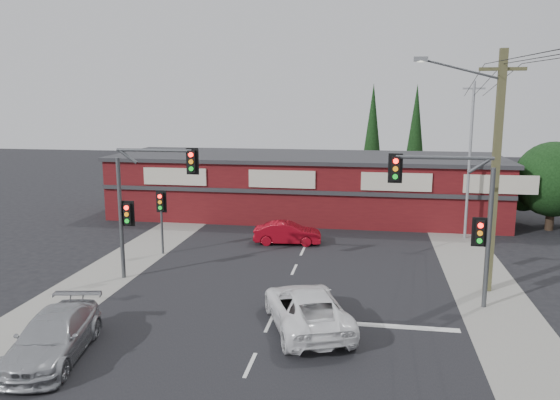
% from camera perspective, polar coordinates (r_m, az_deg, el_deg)
% --- Properties ---
extents(ground, '(120.00, 120.00, 0.00)m').
position_cam_1_polar(ground, '(22.11, -0.16, -10.80)').
color(ground, black).
rests_on(ground, ground).
extents(road_strip, '(14.00, 70.00, 0.01)m').
position_cam_1_polar(road_strip, '(26.77, 1.66, -6.94)').
color(road_strip, black).
rests_on(road_strip, ground).
extents(verge_left, '(3.00, 70.00, 0.02)m').
position_cam_1_polar(verge_left, '(29.12, -15.24, -5.85)').
color(verge_left, gray).
rests_on(verge_left, ground).
extents(verge_right, '(3.00, 70.00, 0.02)m').
position_cam_1_polar(verge_right, '(27.01, 19.97, -7.41)').
color(verge_right, gray).
rests_on(verge_right, ground).
extents(stop_line, '(6.50, 0.35, 0.01)m').
position_cam_1_polar(stop_line, '(20.44, 9.07, -12.73)').
color(stop_line, silver).
rests_on(stop_line, ground).
extents(white_suv, '(4.07, 5.78, 1.46)m').
position_cam_1_polar(white_suv, '(19.73, 2.81, -11.23)').
color(white_suv, white).
rests_on(white_suv, ground).
extents(silver_suv, '(2.79, 5.10, 1.40)m').
position_cam_1_polar(silver_suv, '(19.00, -22.61, -13.05)').
color(silver_suv, '#ADAFB2').
rests_on(silver_suv, ground).
extents(red_sedan, '(3.86, 1.65, 1.24)m').
position_cam_1_polar(red_sedan, '(30.65, 0.79, -3.47)').
color(red_sedan, maroon).
rests_on(red_sedan, ground).
extents(lane_dashes, '(0.12, 33.68, 0.01)m').
position_cam_1_polar(lane_dashes, '(20.32, -1.11, -12.74)').
color(lane_dashes, silver).
rests_on(lane_dashes, ground).
extents(shop_building, '(27.30, 8.40, 4.22)m').
position_cam_1_polar(shop_building, '(38.01, 2.68, 1.59)').
color(shop_building, '#4E0F13').
rests_on(shop_building, ground).
extents(tree_cluster, '(5.90, 5.10, 5.50)m').
position_cam_1_polar(tree_cluster, '(37.81, 26.71, 1.59)').
color(tree_cluster, '#2D2116').
rests_on(tree_cluster, ground).
extents(conifer_near, '(1.80, 1.80, 9.25)m').
position_cam_1_polar(conifer_near, '(44.37, 9.63, 7.09)').
color(conifer_near, '#2D2116').
rests_on(conifer_near, ground).
extents(conifer_far, '(1.80, 1.80, 9.25)m').
position_cam_1_polar(conifer_far, '(46.50, 13.98, 7.08)').
color(conifer_far, '#2D2116').
rests_on(conifer_far, ground).
extents(traffic_mast_left, '(3.77, 0.27, 5.97)m').
position_cam_1_polar(traffic_mast_left, '(24.74, -14.20, 0.65)').
color(traffic_mast_left, '#47494C').
rests_on(traffic_mast_left, ground).
extents(traffic_mast_right, '(3.96, 0.27, 5.97)m').
position_cam_1_polar(traffic_mast_right, '(21.95, 18.25, -0.75)').
color(traffic_mast_right, '#47494C').
rests_on(traffic_mast_right, ground).
extents(pedestal_signal, '(0.55, 0.27, 3.38)m').
position_cam_1_polar(pedestal_signal, '(28.94, -12.30, -0.93)').
color(pedestal_signal, '#47494C').
rests_on(pedestal_signal, ground).
extents(utility_pole, '(4.38, 0.59, 10.00)m').
position_cam_1_polar(utility_pole, '(23.94, 21.31, 3.47)').
color(utility_pole, brown).
rests_on(utility_pole, ground).
extents(steel_pole, '(1.20, 0.16, 9.00)m').
position_cam_1_polar(steel_pole, '(32.93, 19.20, 4.14)').
color(steel_pole, gray).
rests_on(steel_pole, ground).
extents(power_lines, '(2.01, 29.00, 1.22)m').
position_cam_1_polar(power_lines, '(18.54, 25.85, 12.60)').
color(power_lines, black).
rests_on(power_lines, ground).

